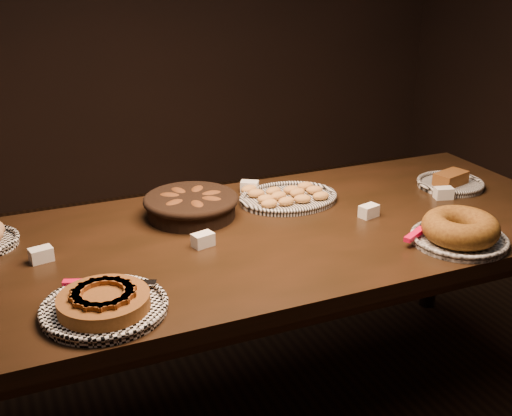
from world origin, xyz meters
name	(u,v)px	position (x,y,z in m)	size (l,w,h in m)	color
ground	(261,406)	(0.00, 0.00, 0.00)	(5.00, 5.00, 0.00)	black
buffet_table	(262,250)	(0.00, 0.00, 0.68)	(2.40, 1.00, 0.75)	black
apple_tart_plate	(104,304)	(-0.61, -0.32, 0.77)	(0.35, 0.35, 0.07)	white
madeleine_platter	(288,197)	(0.21, 0.23, 0.77)	(0.39, 0.32, 0.04)	black
bundt_cake_plate	(460,231)	(0.57, -0.35, 0.79)	(0.36, 0.33, 0.10)	black
croissant_basket	(191,204)	(-0.18, 0.23, 0.80)	(0.35, 0.35, 0.09)	black
loaf_plate	(450,182)	(0.90, 0.11, 0.77)	(0.27, 0.27, 0.06)	black
tent_cards	(271,214)	(0.07, 0.08, 0.77)	(1.60, 0.48, 0.04)	white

